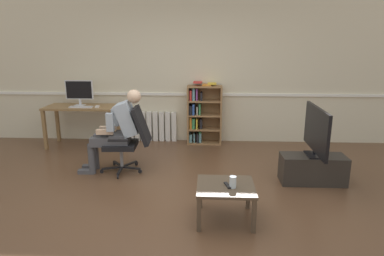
{
  "coord_description": "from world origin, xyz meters",
  "views": [
    {
      "loc": [
        0.38,
        -3.78,
        1.88
      ],
      "look_at": [
        0.15,
        0.85,
        0.7
      ],
      "focal_mm": 31.39,
      "sensor_mm": 36.0,
      "label": 1
    }
  ],
  "objects": [
    {
      "name": "computer_desk",
      "position": [
        -1.94,
        2.15,
        0.65
      ],
      "size": [
        1.28,
        0.61,
        0.76
      ],
      "color": "olive",
      "rests_on": "ground_plane"
    },
    {
      "name": "office_chair",
      "position": [
        -0.77,
        0.92,
        0.53
      ],
      "size": [
        0.76,
        0.62,
        0.99
      ],
      "rotation": [
        0.0,
        0.0,
        -1.52
      ],
      "color": "black",
      "rests_on": "ground_plane"
    },
    {
      "name": "coffee_table",
      "position": [
        0.58,
        -0.43,
        0.34
      ],
      "size": [
        0.62,
        0.58,
        0.4
      ],
      "color": "#4C3D2D",
      "rests_on": "ground_plane"
    },
    {
      "name": "imac_monitor",
      "position": [
        -1.99,
        2.23,
        1.02
      ],
      "size": [
        0.51,
        0.14,
        0.46
      ],
      "color": "silver",
      "rests_on": "computer_desk"
    },
    {
      "name": "tv_screen",
      "position": [
        1.82,
        0.63,
        0.74
      ],
      "size": [
        0.21,
        1.04,
        0.66
      ],
      "rotation": [
        0.0,
        0.0,
        1.54
      ],
      "color": "black",
      "rests_on": "tv_stand"
    },
    {
      "name": "computer_mouse",
      "position": [
        -1.61,
        2.03,
        0.77
      ],
      "size": [
        0.06,
        0.1,
        0.03
      ],
      "primitive_type": "cube",
      "color": "white",
      "rests_on": "computer_desk"
    },
    {
      "name": "ground_plane",
      "position": [
        0.0,
        0.0,
        0.0
      ],
      "size": [
        18.0,
        18.0,
        0.0
      ],
      "primitive_type": "plane",
      "color": "brown"
    },
    {
      "name": "bookshelf",
      "position": [
        0.26,
        2.44,
        0.56
      ],
      "size": [
        0.65,
        0.29,
        1.18
      ],
      "color": "olive",
      "rests_on": "ground_plane"
    },
    {
      "name": "back_wall",
      "position": [
        0.0,
        2.65,
        1.35
      ],
      "size": [
        12.0,
        0.13,
        2.7
      ],
      "color": "beige",
      "rests_on": "ground_plane"
    },
    {
      "name": "keyboard",
      "position": [
        -1.89,
        2.01,
        0.77
      ],
      "size": [
        0.41,
        0.12,
        0.02
      ],
      "primitive_type": "cube",
      "color": "silver",
      "rests_on": "computer_desk"
    },
    {
      "name": "spare_remote",
      "position": [
        0.59,
        -0.45,
        0.41
      ],
      "size": [
        0.07,
        0.15,
        0.02
      ],
      "primitive_type": "cube",
      "rotation": [
        0.0,
        0.0,
        3.41
      ],
      "color": "black",
      "rests_on": "coffee_table"
    },
    {
      "name": "drinking_glass",
      "position": [
        0.65,
        -0.49,
        0.46
      ],
      "size": [
        0.07,
        0.07,
        0.13
      ],
      "primitive_type": "cylinder",
      "color": "silver",
      "rests_on": "coffee_table"
    },
    {
      "name": "person_seated",
      "position": [
        -0.95,
        0.91,
        0.66
      ],
      "size": [
        0.96,
        0.4,
        1.24
      ],
      "rotation": [
        0.0,
        0.0,
        -1.52
      ],
      "color": "#4C4C51",
      "rests_on": "ground_plane"
    },
    {
      "name": "radiator",
      "position": [
        -0.71,
        2.54,
        0.29
      ],
      "size": [
        0.94,
        0.08,
        0.58
      ],
      "color": "white",
      "rests_on": "ground_plane"
    },
    {
      "name": "tv_stand",
      "position": [
        1.82,
        0.63,
        0.2
      ],
      "size": [
        0.87,
        0.36,
        0.39
      ],
      "color": "#2D2823",
      "rests_on": "ground_plane"
    }
  ]
}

